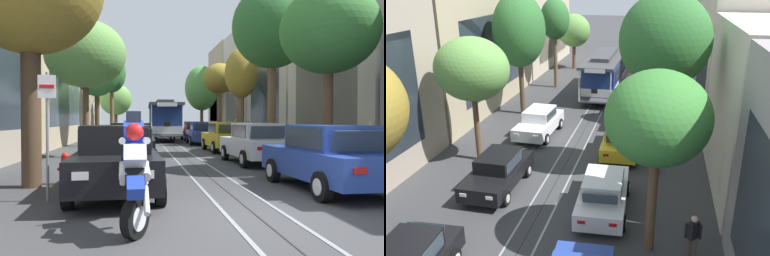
% 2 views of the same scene
% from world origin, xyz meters
% --- Properties ---
extents(ground_plane, '(160.00, 160.00, 0.00)m').
position_xyz_m(ground_plane, '(0.00, 18.16, 0.00)').
color(ground_plane, '#38383A').
extents(trolley_track_rails, '(1.14, 53.39, 0.01)m').
position_xyz_m(trolley_track_rails, '(0.00, 20.70, 0.00)').
color(trolley_track_rails, gray).
rests_on(trolley_track_rails, ground).
extents(building_facade_left, '(5.17, 45.09, 8.80)m').
position_xyz_m(building_facade_left, '(-9.33, 18.93, 4.16)').
color(building_facade_left, gray).
rests_on(building_facade_left, ground).
extents(building_facade_right, '(5.53, 45.09, 10.44)m').
position_xyz_m(building_facade_right, '(9.51, 22.96, 4.42)').
color(building_facade_right, gray).
rests_on(building_facade_right, ground).
extents(parked_car_black_near_left, '(2.10, 4.40, 1.58)m').
position_xyz_m(parked_car_black_near_left, '(-2.58, 2.46, 0.80)').
color(parked_car_black_near_left, black).
rests_on(parked_car_black_near_left, ground).
extents(parked_car_black_second_left, '(2.06, 4.39, 1.58)m').
position_xyz_m(parked_car_black_second_left, '(-2.36, 9.09, 0.80)').
color(parked_car_black_second_left, black).
rests_on(parked_car_black_second_left, ground).
extents(parked_car_white_mid_left, '(2.15, 4.42, 1.58)m').
position_xyz_m(parked_car_white_mid_left, '(-2.48, 15.71, 0.80)').
color(parked_car_white_mid_left, silver).
rests_on(parked_car_white_mid_left, ground).
extents(parked_car_blue_near_right, '(2.11, 4.41, 1.58)m').
position_xyz_m(parked_car_blue_near_right, '(2.51, 2.35, 0.80)').
color(parked_car_blue_near_right, '#233D93').
rests_on(parked_car_blue_near_right, ground).
extents(parked_car_white_second_right, '(2.12, 4.41, 1.58)m').
position_xyz_m(parked_car_white_second_right, '(2.47, 8.13, 0.80)').
color(parked_car_white_second_right, silver).
rests_on(parked_car_white_second_right, ground).
extents(parked_car_yellow_mid_right, '(2.06, 4.39, 1.58)m').
position_xyz_m(parked_car_yellow_mid_right, '(2.55, 13.99, 0.80)').
color(parked_car_yellow_mid_right, gold).
rests_on(parked_car_yellow_mid_right, ground).
extents(parked_car_blue_fourth_right, '(2.10, 4.40, 1.58)m').
position_xyz_m(parked_car_blue_fourth_right, '(2.32, 20.34, 0.80)').
color(parked_car_blue_fourth_right, '#233D93').
rests_on(parked_car_blue_fourth_right, ground).
extents(parked_car_maroon_fifth_right, '(2.00, 4.36, 1.58)m').
position_xyz_m(parked_car_maroon_fifth_right, '(2.50, 25.51, 0.80)').
color(parked_car_maroon_fifth_right, maroon).
rests_on(parked_car_maroon_fifth_right, ground).
extents(street_tree_kerb_left_second, '(3.70, 3.01, 6.27)m').
position_xyz_m(street_tree_kerb_left_second, '(-4.48, 11.69, 4.70)').
color(street_tree_kerb_left_second, brown).
rests_on(street_tree_kerb_left_second, ground).
extents(street_tree_kerb_left_mid, '(3.41, 3.70, 8.04)m').
position_xyz_m(street_tree_kerb_left_mid, '(-4.78, 19.37, 5.62)').
color(street_tree_kerb_left_mid, '#4C3826').
rests_on(street_tree_kerb_left_mid, ground).
extents(street_tree_kerb_left_fourth, '(2.39, 2.33, 7.35)m').
position_xyz_m(street_tree_kerb_left_fourth, '(-4.35, 26.79, 5.60)').
color(street_tree_kerb_left_fourth, brown).
rests_on(street_tree_kerb_left_fourth, ground).
extents(street_tree_kerb_left_far, '(3.32, 2.84, 5.49)m').
position_xyz_m(street_tree_kerb_left_far, '(-4.49, 34.66, 3.82)').
color(street_tree_kerb_left_far, brown).
rests_on(street_tree_kerb_left_far, ground).
extents(street_tree_kerb_right_near, '(3.31, 3.43, 6.28)m').
position_xyz_m(street_tree_kerb_right_near, '(4.38, 6.01, 4.75)').
color(street_tree_kerb_right_near, brown).
rests_on(street_tree_kerb_right_near, ground).
extents(street_tree_kerb_right_second, '(3.98, 3.33, 8.35)m').
position_xyz_m(street_tree_kerb_right_second, '(4.45, 11.96, 6.24)').
color(street_tree_kerb_right_second, brown).
rests_on(street_tree_kerb_right_second, ground).
extents(street_tree_kerb_right_mid, '(2.23, 2.03, 6.57)m').
position_xyz_m(street_tree_kerb_right_mid, '(4.80, 19.06, 4.74)').
color(street_tree_kerb_right_mid, brown).
rests_on(street_tree_kerb_right_mid, ground).
extents(street_tree_kerb_right_fourth, '(2.92, 3.02, 6.61)m').
position_xyz_m(street_tree_kerb_right_fourth, '(4.79, 26.14, 5.20)').
color(street_tree_kerb_right_fourth, brown).
rests_on(street_tree_kerb_right_fourth, ground).
extents(street_tree_kerb_right_far, '(3.58, 3.29, 7.44)m').
position_xyz_m(street_tree_kerb_right_far, '(4.51, 33.91, 5.06)').
color(street_tree_kerb_right_far, brown).
rests_on(street_tree_kerb_right_far, ground).
extents(cable_car_trolley, '(2.70, 9.16, 3.28)m').
position_xyz_m(cable_car_trolley, '(-0.00, 25.83, 1.66)').
color(cable_car_trolley, navy).
rests_on(cable_car_trolley, ground).
extents(motorcycle_with_rider, '(0.50, 1.85, 1.85)m').
position_xyz_m(motorcycle_with_rider, '(-2.14, -0.55, 0.97)').
color(motorcycle_with_rider, black).
rests_on(motorcycle_with_rider, ground).
extents(pedestrian_on_left_pavement, '(0.55, 0.41, 1.62)m').
position_xyz_m(pedestrian_on_left_pavement, '(6.09, 21.79, 0.91)').
color(pedestrian_on_left_pavement, black).
rests_on(pedestrian_on_left_pavement, ground).
extents(pedestrian_on_right_pavement, '(0.55, 0.34, 1.74)m').
position_xyz_m(pedestrian_on_right_pavement, '(5.56, 23.47, 0.99)').
color(pedestrian_on_right_pavement, black).
rests_on(pedestrian_on_right_pavement, ground).
extents(pedestrian_crossing_far, '(0.55, 0.41, 1.66)m').
position_xyz_m(pedestrian_crossing_far, '(5.76, 5.71, 0.94)').
color(pedestrian_crossing_far, '#4C4233').
rests_on(pedestrian_crossing_far, ground).
extents(fire_hydrant, '(0.40, 0.22, 0.84)m').
position_xyz_m(fire_hydrant, '(-4.01, 4.11, 0.42)').
color(fire_hydrant, red).
rests_on(fire_hydrant, ground).
extents(street_sign_post, '(0.36, 0.07, 2.70)m').
position_xyz_m(street_sign_post, '(-3.97, 1.90, 1.68)').
color(street_sign_post, slate).
rests_on(street_sign_post, ground).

